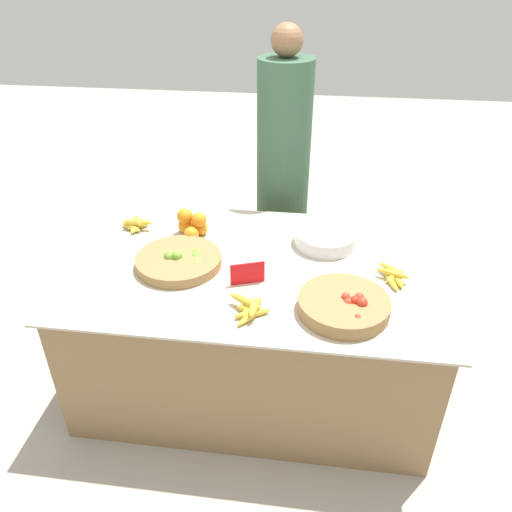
# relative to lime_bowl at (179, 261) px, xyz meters

# --- Properties ---
(ground_plane) EXTENTS (12.00, 12.00, 0.00)m
(ground_plane) POSITION_rel_lime_bowl_xyz_m (0.36, 0.05, -0.74)
(ground_plane) COLOR #ADA599
(market_table) EXTENTS (1.74, 1.13, 0.71)m
(market_table) POSITION_rel_lime_bowl_xyz_m (0.36, 0.05, -0.38)
(market_table) COLOR olive
(market_table) RESTS_ON ground_plane
(lime_bowl) EXTENTS (0.41, 0.41, 0.08)m
(lime_bowl) POSITION_rel_lime_bowl_xyz_m (0.00, 0.00, 0.00)
(lime_bowl) COLOR olive
(lime_bowl) RESTS_ON market_table
(tomato_basket) EXTENTS (0.38, 0.38, 0.09)m
(tomato_basket) POSITION_rel_lime_bowl_xyz_m (0.77, -0.25, 0.01)
(tomato_basket) COLOR olive
(tomato_basket) RESTS_ON market_table
(orange_pile) EXTENTS (0.16, 0.19, 0.14)m
(orange_pile) POSITION_rel_lime_bowl_xyz_m (-0.00, 0.30, 0.03)
(orange_pile) COLOR orange
(orange_pile) RESTS_ON market_table
(metal_bowl) EXTENTS (0.31, 0.31, 0.07)m
(metal_bowl) POSITION_rel_lime_bowl_xyz_m (0.69, 0.29, 0.01)
(metal_bowl) COLOR silver
(metal_bowl) RESTS_ON market_table
(price_sign) EXTENTS (0.15, 0.06, 0.11)m
(price_sign) POSITION_rel_lime_bowl_xyz_m (0.34, -0.10, 0.03)
(price_sign) COLOR red
(price_sign) RESTS_ON market_table
(banana_bunch_middle_right) EXTENTS (0.18, 0.15, 0.06)m
(banana_bunch_middle_right) POSITION_rel_lime_bowl_xyz_m (-0.32, 0.32, 0.00)
(banana_bunch_middle_right) COLOR gold
(banana_bunch_middle_right) RESTS_ON market_table
(banana_bunch_front_left) EXTENTS (0.15, 0.19, 0.05)m
(banana_bunch_front_left) POSITION_rel_lime_bowl_xyz_m (1.00, 0.01, -0.00)
(banana_bunch_front_left) COLOR gold
(banana_bunch_front_left) RESTS_ON market_table
(banana_bunch_front_center) EXTENTS (0.19, 0.20, 0.06)m
(banana_bunch_front_center) POSITION_rel_lime_bowl_xyz_m (0.39, -0.32, -0.00)
(banana_bunch_front_center) COLOR gold
(banana_bunch_front_center) RESTS_ON market_table
(vendor_person) EXTENTS (0.32, 0.32, 1.66)m
(vendor_person) POSITION_rel_lime_bowl_xyz_m (0.41, 0.94, 0.04)
(vendor_person) COLOR #385B42
(vendor_person) RESTS_ON ground_plane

